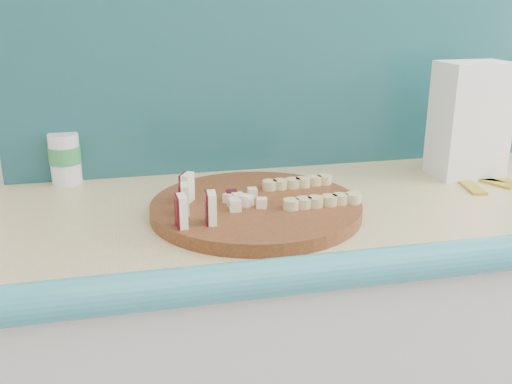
{
  "coord_description": "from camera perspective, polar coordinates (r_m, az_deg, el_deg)",
  "views": [
    {
      "loc": [
        -0.71,
        0.45,
        1.31
      ],
      "look_at": [
        -0.48,
        1.47,
        0.96
      ],
      "focal_mm": 40.0,
      "sensor_mm": 36.0,
      "label": 1
    }
  ],
  "objects": [
    {
      "name": "kitchen_counter",
      "position": [
        1.58,
        21.64,
        -15.52
      ],
      "size": [
        2.2,
        0.63,
        0.91
      ],
      "color": "silver",
      "rests_on": "ground"
    },
    {
      "name": "backsplash",
      "position": [
        1.57,
        18.85,
        12.26
      ],
      "size": [
        2.2,
        0.02,
        0.5
      ],
      "primitive_type": "cube",
      "color": "teal",
      "rests_on": "kitchen_counter"
    },
    {
      "name": "cutting_board",
      "position": [
        1.12,
        0.0,
        -1.6
      ],
      "size": [
        0.45,
        0.45,
        0.03
      ],
      "primitive_type": "cylinder",
      "rotation": [
        0.0,
        0.0,
        0.09
      ],
      "color": "#4E2510",
      "rests_on": "kitchen_counter"
    },
    {
      "name": "apple_wedges",
      "position": [
        1.04,
        -6.57,
        -0.92
      ],
      "size": [
        0.07,
        0.16,
        0.06
      ],
      "color": "#FFF6CB",
      "rests_on": "cutting_board"
    },
    {
      "name": "apple_chunks",
      "position": [
        1.1,
        -1.27,
        -0.63
      ],
      "size": [
        0.06,
        0.07,
        0.02
      ],
      "color": "#FFF4CB",
      "rests_on": "cutting_board"
    },
    {
      "name": "banana_slices",
      "position": [
        1.15,
        5.39,
        0.05
      ],
      "size": [
        0.17,
        0.17,
        0.02
      ],
      "color": "#CDBF7D",
      "rests_on": "cutting_board"
    },
    {
      "name": "flour_bag",
      "position": [
        1.43,
        20.56,
        6.75
      ],
      "size": [
        0.16,
        0.11,
        0.27
      ],
      "primitive_type": "cube",
      "rotation": [
        0.0,
        0.0,
        0.01
      ],
      "color": "white",
      "rests_on": "kitchen_counter"
    },
    {
      "name": "canister",
      "position": [
        1.36,
        -18.56,
        3.27
      ],
      "size": [
        0.07,
        0.07,
        0.12
      ],
      "rotation": [
        0.0,
        0.0,
        0.25
      ],
      "color": "white",
      "rests_on": "kitchen_counter"
    },
    {
      "name": "banana_peel",
      "position": [
        1.41,
        22.12,
        0.95
      ],
      "size": [
        0.2,
        0.17,
        0.01
      ],
      "rotation": [
        0.0,
        0.0,
        0.25
      ],
      "color": "gold",
      "rests_on": "kitchen_counter"
    }
  ]
}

